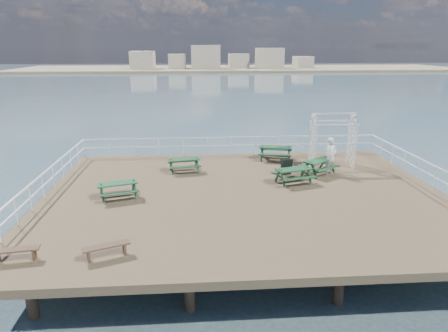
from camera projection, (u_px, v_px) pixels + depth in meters
ground at (245, 196)px, 18.10m from camera, size 18.00×14.00×0.30m
sea_backdrop at (234, 66)px, 147.13m from camera, size 300.00×300.00×9.20m
railing at (238, 159)px, 20.25m from camera, size 17.77×13.76×1.10m
picnic_table_a at (184, 162)px, 21.04m from camera, size 1.83×1.57×0.79m
picnic_table_b at (276, 150)px, 23.18m from camera, size 2.18×1.92×0.91m
picnic_table_c at (319, 164)px, 20.62m from camera, size 2.26×2.17×0.86m
picnic_table_d at (118, 187)px, 17.34m from camera, size 1.98×1.77×0.81m
picnic_table_e at (294, 173)px, 19.22m from camera, size 2.04×1.82×0.84m
flat_bench_near at (15, 252)px, 12.27m from camera, size 1.44×0.52×0.40m
flat_bench_far at (106, 248)px, 12.48m from camera, size 1.49×0.86×0.42m
trellis_arbor at (332, 143)px, 21.89m from camera, size 2.41×1.34×2.94m
sandwich_board at (286, 167)px, 20.51m from camera, size 0.60×0.49×0.88m
person at (331, 156)px, 20.56m from camera, size 0.82×0.72×1.90m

